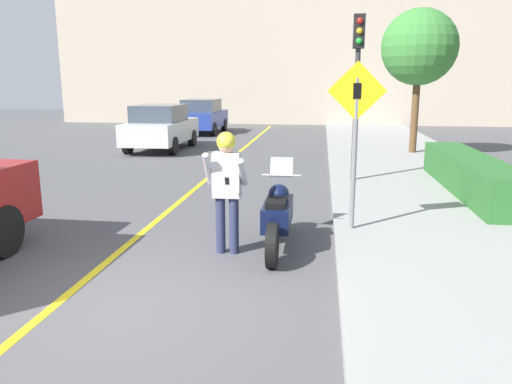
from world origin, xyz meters
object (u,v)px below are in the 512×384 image
(parked_car_blue, at_px, (202,116))
(street_tree, at_px, (419,48))
(motorcycle, at_px, (278,216))
(crossing_sign, at_px, (355,130))
(person_biker, at_px, (227,179))
(parked_car_silver, at_px, (161,127))
(traffic_light, at_px, (358,67))

(parked_car_blue, bearing_deg, street_tree, -37.66)
(motorcycle, bearing_deg, crossing_sign, 30.84)
(person_biker, relative_size, street_tree, 0.38)
(crossing_sign, xyz_separation_m, street_tree, (2.58, 9.54, 1.85))
(motorcycle, xyz_separation_m, parked_car_silver, (-5.32, 10.79, 0.35))
(person_biker, xyz_separation_m, traffic_light, (2.13, 5.28, 1.71))
(motorcycle, bearing_deg, person_biker, -154.36)
(parked_car_silver, distance_m, parked_car_blue, 6.38)
(street_tree, xyz_separation_m, parked_car_silver, (-9.04, 0.57, -2.73))
(traffic_light, relative_size, street_tree, 0.82)
(motorcycle, xyz_separation_m, street_tree, (3.72, 10.22, 3.09))
(traffic_light, height_order, street_tree, street_tree)
(crossing_sign, xyz_separation_m, traffic_light, (0.27, 4.26, 1.08))
(crossing_sign, bearing_deg, parked_car_silver, 122.63)
(street_tree, bearing_deg, parked_car_blue, 142.34)
(motorcycle, height_order, parked_car_blue, parked_car_blue)
(person_biker, bearing_deg, parked_car_silver, 112.49)
(motorcycle, height_order, parked_car_silver, parked_car_silver)
(traffic_light, relative_size, parked_car_blue, 0.92)
(person_biker, xyz_separation_m, parked_car_blue, (-4.56, 17.51, -0.26))
(motorcycle, distance_m, person_biker, 1.00)
(person_biker, bearing_deg, street_tree, 67.22)
(parked_car_silver, xyz_separation_m, parked_car_blue, (0.05, 6.38, 0.00))
(crossing_sign, height_order, traffic_light, traffic_light)
(traffic_light, height_order, parked_car_silver, traffic_light)
(motorcycle, relative_size, parked_car_silver, 0.54)
(motorcycle, distance_m, crossing_sign, 1.82)
(motorcycle, relative_size, crossing_sign, 0.86)
(parked_car_silver, bearing_deg, crossing_sign, -57.37)
(street_tree, bearing_deg, person_biker, -112.78)
(person_biker, bearing_deg, parked_car_blue, 104.60)
(crossing_sign, bearing_deg, motorcycle, -149.16)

